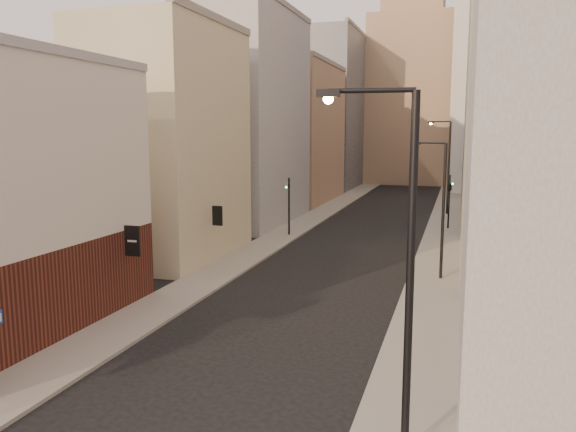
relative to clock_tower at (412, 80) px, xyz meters
The scene contains 16 objects.
sidewalk_left 41.32m from the clock_tower, 98.46° to the right, with size 3.00×140.00×0.15m, color gray.
sidewalk_right 41.64m from the clock_tower, 78.54° to the right, with size 3.00×140.00×0.15m, color gray.
left_bldg_beige 67.60m from the clock_tower, 99.46° to the right, with size 8.00×12.00×16.00m, color tan.
left_bldg_grey 51.76m from the clock_tower, 102.41° to the right, with size 8.00×16.00×20.00m, color gray.
left_bldg_tan 35.05m from the clock_tower, 108.97° to the right, with size 8.00×18.00×17.00m, color tan.
left_bldg_wingrid 17.23m from the clock_tower, 132.51° to the right, with size 8.00×20.00×24.00m, color gray.
right_bldg_beige 63.81m from the clock_tower, 78.16° to the right, with size 8.00×16.00×20.00m, color tan.
right_bldg_wingrid 44.21m from the clock_tower, 72.80° to the right, with size 8.00×20.00×26.00m, color gray.
highrise 24.93m from the clock_tower, 36.38° to the right, with size 21.00×23.00×51.20m.
clock_tower is the anchor object (origin of this frame).
white_tower 17.83m from the clock_tower, 51.84° to the right, with size 8.00×8.00×41.50m.
streetlamp_near 87.93m from the clock_tower, 85.14° to the right, with size 2.60×0.48×9.93m.
streetlamp_mid 68.91m from the clock_tower, 83.47° to the right, with size 2.09×0.83×8.25m.
streetlamp_far 41.79m from the clock_tower, 79.46° to the right, with size 2.49×1.13×9.96m.
traffic_light_left 58.17m from the clock_tower, 95.10° to the right, with size 0.54×0.41×5.00m.
traffic_light_right 51.40m from the clock_tower, 80.81° to the right, with size 0.76×0.76×5.00m.
Camera 1 is at (7.77, -9.28, 8.84)m, focal length 35.00 mm.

